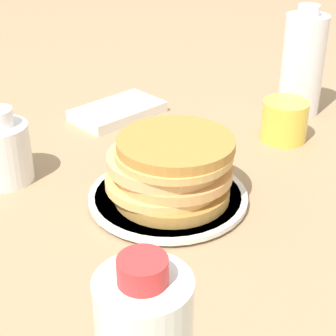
{
  "coord_description": "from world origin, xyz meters",
  "views": [
    {
      "loc": [
        -0.55,
        -0.34,
        0.43
      ],
      "look_at": [
        0.03,
        0.01,
        0.05
      ],
      "focal_mm": 60.0,
      "sensor_mm": 36.0,
      "label": 1
    }
  ],
  "objects_px": {
    "pancake_stack": "(169,167)",
    "water_bottle_near": "(303,64)",
    "cream_jug": "(2,150)",
    "juice_glass": "(285,121)",
    "plate": "(168,197)"
  },
  "relations": [
    {
      "from": "plate",
      "to": "water_bottle_near",
      "type": "bearing_deg",
      "value": -6.42
    },
    {
      "from": "plate",
      "to": "water_bottle_near",
      "type": "distance_m",
      "value": 0.42
    },
    {
      "from": "plate",
      "to": "juice_glass",
      "type": "height_order",
      "value": "juice_glass"
    },
    {
      "from": "pancake_stack",
      "to": "juice_glass",
      "type": "relative_size",
      "value": 2.21
    },
    {
      "from": "plate",
      "to": "juice_glass",
      "type": "bearing_deg",
      "value": -13.44
    },
    {
      "from": "plate",
      "to": "pancake_stack",
      "type": "distance_m",
      "value": 0.05
    },
    {
      "from": "cream_jug",
      "to": "pancake_stack",
      "type": "bearing_deg",
      "value": -72.92
    },
    {
      "from": "plate",
      "to": "pancake_stack",
      "type": "height_order",
      "value": "pancake_stack"
    },
    {
      "from": "water_bottle_near",
      "to": "cream_jug",
      "type": "bearing_deg",
      "value": 148.98
    },
    {
      "from": "pancake_stack",
      "to": "cream_jug",
      "type": "height_order",
      "value": "cream_jug"
    },
    {
      "from": "cream_jug",
      "to": "water_bottle_near",
      "type": "xyz_separation_m",
      "value": [
        0.48,
        -0.29,
        0.05
      ]
    },
    {
      "from": "juice_glass",
      "to": "water_bottle_near",
      "type": "relative_size",
      "value": 0.39
    },
    {
      "from": "pancake_stack",
      "to": "water_bottle_near",
      "type": "xyz_separation_m",
      "value": [
        0.4,
        -0.04,
        0.04
      ]
    },
    {
      "from": "pancake_stack",
      "to": "cream_jug",
      "type": "bearing_deg",
      "value": 107.08
    },
    {
      "from": "pancake_stack",
      "to": "cream_jug",
      "type": "distance_m",
      "value": 0.26
    }
  ]
}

